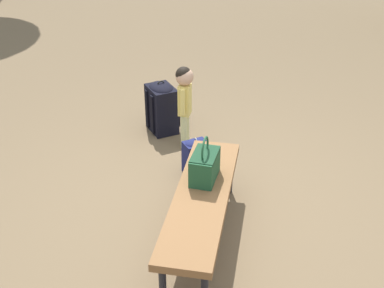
% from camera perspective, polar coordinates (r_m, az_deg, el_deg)
% --- Properties ---
extents(ground_plane, '(40.00, 40.00, 0.00)m').
position_cam_1_polar(ground_plane, '(4.34, 0.90, -7.37)').
color(ground_plane, brown).
rests_on(ground_plane, ground).
extents(park_bench, '(1.64, 0.62, 0.45)m').
position_cam_1_polar(park_bench, '(3.77, 1.11, -6.45)').
color(park_bench, brown).
rests_on(park_bench, ground).
extents(handbag, '(0.35, 0.24, 0.37)m').
position_cam_1_polar(handbag, '(3.84, 1.47, -2.41)').
color(handbag, '#1E4C2D').
rests_on(handbag, park_bench).
extents(child_standing, '(0.24, 0.18, 0.88)m').
position_cam_1_polar(child_standing, '(4.99, -0.86, 5.65)').
color(child_standing, '#CCCC8C').
rests_on(child_standing, ground).
extents(backpack_large, '(0.43, 0.40, 0.59)m').
position_cam_1_polar(backpack_large, '(5.43, -3.48, 4.36)').
color(backpack_large, black).
rests_on(backpack_large, ground).
extents(backpack_small, '(0.25, 0.27, 0.37)m').
position_cam_1_polar(backpack_small, '(4.72, 0.42, -1.31)').
color(backpack_small, '#191E4C').
rests_on(backpack_small, ground).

